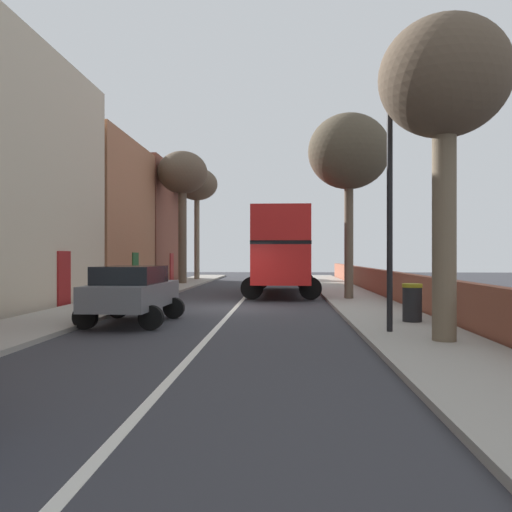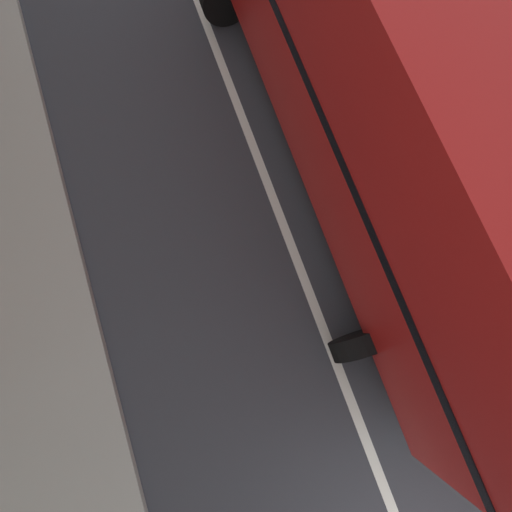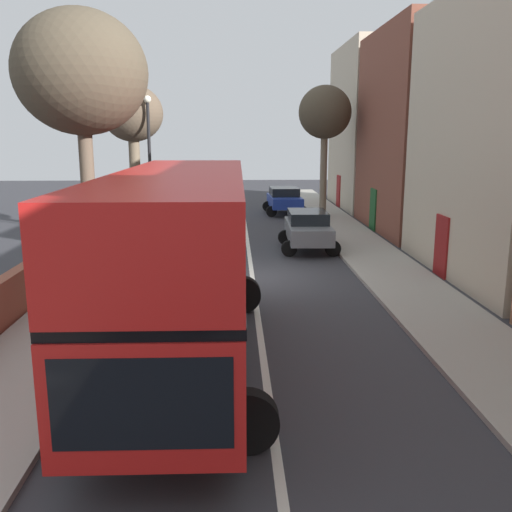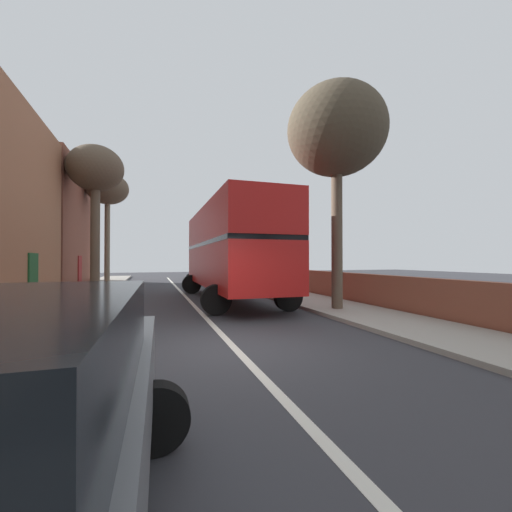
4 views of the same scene
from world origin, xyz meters
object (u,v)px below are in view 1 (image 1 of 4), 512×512
at_px(street_tree_right_1, 444,86).
at_px(street_tree_left_4, 182,176).
at_px(street_tree_right_3, 349,153).
at_px(lamppost_right, 390,177).
at_px(parked_car_silver_right_0, 293,270).
at_px(street_tree_left_0, 197,186).
at_px(parked_car_grey_left_1, 132,291).
at_px(litter_bin_right, 412,302).
at_px(double_decker_bus, 282,247).

distance_m(street_tree_right_1, street_tree_left_4, 25.20).
distance_m(street_tree_right_3, lamppost_right, 10.15).
bearing_deg(parked_car_silver_right_0, street_tree_right_1, -84.50).
bearing_deg(street_tree_left_0, parked_car_grey_left_1, -84.67).
xyz_separation_m(street_tree_left_0, street_tree_right_1, (10.09, -29.14, -1.76)).
distance_m(parked_car_grey_left_1, lamppost_right, 7.65).
distance_m(parked_car_grey_left_1, street_tree_left_0, 26.71).
bearing_deg(litter_bin_right, street_tree_left_0, 111.52).
distance_m(double_decker_bus, street_tree_left_0, 16.17).
xyz_separation_m(double_decker_bus, street_tree_left_0, (-6.61, 13.90, 4.95)).
distance_m(parked_car_silver_right_0, street_tree_left_0, 9.89).
bearing_deg(parked_car_silver_right_0, litter_bin_right, -83.51).
xyz_separation_m(street_tree_left_0, lamppost_right, (9.21, -27.83, -3.50)).
bearing_deg(parked_car_silver_right_0, street_tree_right_3, -83.00).
height_order(street_tree_right_1, street_tree_right_3, street_tree_right_3).
relative_size(parked_car_grey_left_1, street_tree_right_3, 0.53).
xyz_separation_m(street_tree_left_0, street_tree_right_3, (9.46, -17.99, -1.01)).
bearing_deg(lamppost_right, double_decker_bus, 100.58).
distance_m(street_tree_left_0, street_tree_left_4, 6.09).
bearing_deg(street_tree_right_3, street_tree_left_4, 128.36).
xyz_separation_m(lamppost_right, litter_bin_right, (1.00, 1.94, -3.16)).
xyz_separation_m(street_tree_left_0, litter_bin_right, (10.21, -25.88, -6.66)).
height_order(street_tree_left_4, lamppost_right, street_tree_left_4).
xyz_separation_m(street_tree_right_3, street_tree_left_4, (-9.42, 11.90, 0.89)).
xyz_separation_m(parked_car_grey_left_1, litter_bin_right, (7.80, -0.06, -0.29)).
distance_m(street_tree_right_3, litter_bin_right, 9.74).
height_order(street_tree_left_4, litter_bin_right, street_tree_left_4).
bearing_deg(street_tree_right_1, double_decker_bus, 102.88).
distance_m(double_decker_bus, lamppost_right, 14.24).
bearing_deg(parked_car_grey_left_1, double_decker_bus, 70.59).
relative_size(parked_car_grey_left_1, litter_bin_right, 3.97).
relative_size(parked_car_grey_left_1, lamppost_right, 0.65).
xyz_separation_m(double_decker_bus, lamppost_right, (2.60, -13.92, 1.45)).
distance_m(parked_car_silver_right_0, street_tree_left_4, 10.83).
bearing_deg(street_tree_right_3, double_decker_bus, 124.93).
bearing_deg(street_tree_left_4, double_decker_bus, -49.97).
distance_m(double_decker_bus, parked_car_silver_right_0, 12.74).
bearing_deg(street_tree_left_4, street_tree_right_1, -66.44).
height_order(double_decker_bus, street_tree_right_1, street_tree_right_1).
distance_m(street_tree_left_4, lamppost_right, 23.83).
height_order(parked_car_silver_right_0, street_tree_left_4, street_tree_left_4).
distance_m(street_tree_right_3, street_tree_left_4, 15.20).
height_order(parked_car_grey_left_1, street_tree_left_0, street_tree_left_0).
height_order(parked_car_grey_left_1, litter_bin_right, parked_car_grey_left_1).
height_order(street_tree_left_0, street_tree_left_4, street_tree_left_4).
distance_m(street_tree_right_1, lamppost_right, 2.35).
distance_m(parked_car_grey_left_1, street_tree_right_1, 9.55).
bearing_deg(lamppost_right, street_tree_left_4, 112.86).
distance_m(double_decker_bus, parked_car_grey_left_1, 12.72).
distance_m(street_tree_right_1, street_tree_right_3, 11.19).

